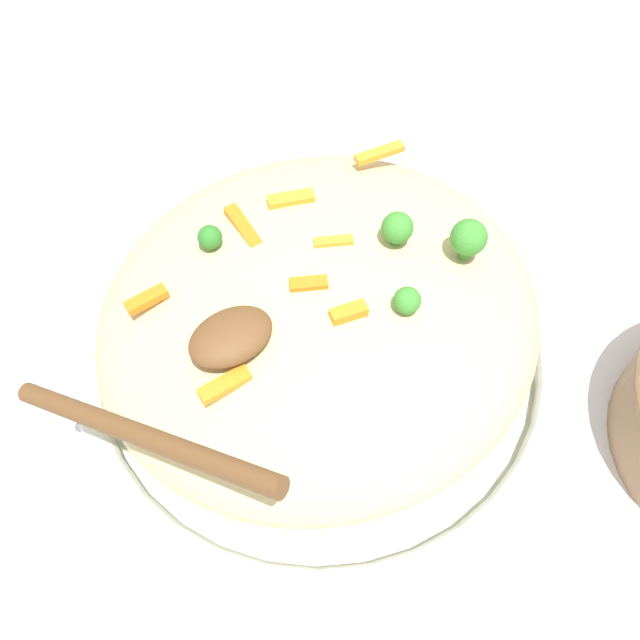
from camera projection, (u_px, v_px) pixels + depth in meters
name	position (u px, v px, depth m)	size (l,w,h in m)	color
ground_plane	(320.00, 370.00, 0.57)	(2.40, 2.40, 0.00)	silver
serving_bowl	(320.00, 354.00, 0.55)	(0.37, 0.37, 0.05)	silver
pasta_mound	(320.00, 315.00, 0.50)	(0.32, 0.30, 0.09)	#DBC689
carrot_piece_0	(353.00, 310.00, 0.45)	(0.02, 0.01, 0.01)	orange
carrot_piece_1	(291.00, 200.00, 0.51)	(0.03, 0.01, 0.01)	orange
carrot_piece_2	(147.00, 299.00, 0.46)	(0.03, 0.01, 0.01)	orange
carrot_piece_3	(333.00, 242.00, 0.48)	(0.03, 0.01, 0.01)	orange
carrot_piece_4	(380.00, 153.00, 0.54)	(0.04, 0.01, 0.01)	orange
carrot_piece_5	(225.00, 385.00, 0.43)	(0.03, 0.01, 0.01)	orange
carrot_piece_6	(243.00, 227.00, 0.50)	(0.04, 0.01, 0.01)	orange
carrot_piece_7	(311.00, 287.00, 0.46)	(0.03, 0.01, 0.01)	orange
broccoli_floret_0	(210.00, 238.00, 0.48)	(0.02, 0.02, 0.02)	#296820
broccoli_floret_1	(393.00, 224.00, 0.48)	(0.02, 0.02, 0.03)	#377928
broccoli_floret_2	(469.00, 238.00, 0.47)	(0.03, 0.03, 0.03)	#377928
broccoli_floret_3	(407.00, 301.00, 0.45)	(0.02, 0.02, 0.02)	#377928
serving_spoon	(197.00, 372.00, 0.41)	(0.15, 0.16, 0.08)	brown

